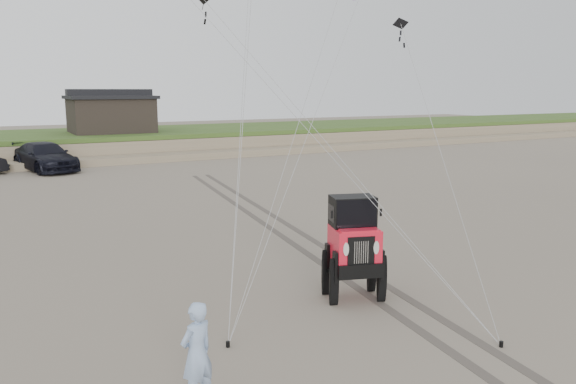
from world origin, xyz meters
name	(u,v)px	position (x,y,z in m)	size (l,w,h in m)	color
ground	(398,333)	(0.00, 0.00, 0.00)	(160.00, 160.00, 0.00)	#6B6054
dune_ridge	(85,144)	(0.00, 37.50, 0.82)	(160.00, 14.25, 1.73)	#7A6B54
cabin	(111,113)	(2.00, 37.00, 3.24)	(6.40, 5.40, 3.35)	black
truck_c	(45,157)	(-3.71, 29.52, 0.88)	(2.46, 6.05, 1.76)	black
jeep	(354,259)	(0.33, 2.08, 1.00)	(2.31, 5.36, 2.00)	red
man	(197,354)	(-4.59, -0.53, 0.86)	(0.63, 0.41, 1.73)	#81A2C7
stake_main	(228,344)	(-3.38, 1.11, 0.06)	(0.08, 0.08, 0.12)	black
stake_aux	(501,344)	(1.34, -1.51, 0.06)	(0.08, 0.08, 0.12)	black
tire_tracks	(293,235)	(2.00, 8.00, 0.00)	(5.22, 29.74, 0.01)	#4C443D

